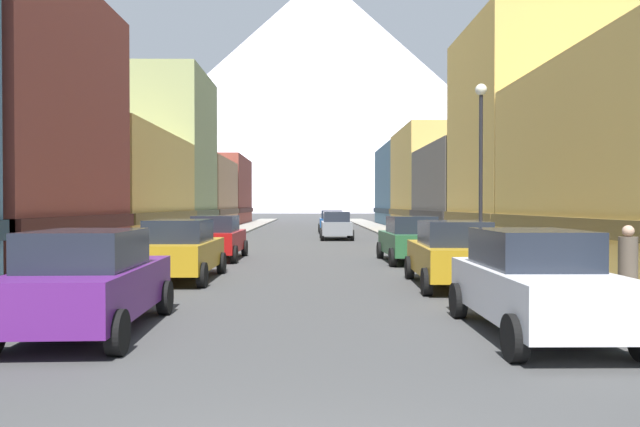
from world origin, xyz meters
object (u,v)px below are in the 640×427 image
Objects in this scene: car_right_0 at (535,282)px; streetlamp_right at (481,148)px; car_driving_1 at (331,221)px; car_right_2 at (410,239)px; potted_plant_1 at (43,268)px; car_right_1 at (452,254)px; car_left_0 at (90,281)px; car_left_2 at (217,237)px; pedestrian_0 at (628,271)px; car_left_1 at (181,250)px; car_driving_0 at (336,225)px.

car_right_0 is 0.75× the size of streetlamp_right.
streetlamp_right is (3.75, -28.48, 3.09)m from car_driving_1.
car_right_2 is 5.35m from streetlamp_right.
car_right_1 is at bearing 1.44° from potted_plant_1.
car_right_2 is (7.60, 12.51, 0.00)m from car_left_0.
car_left_2 is 0.99× the size of car_right_2.
pedestrian_0 is (10.05, 1.33, 0.01)m from car_left_0.
car_right_1 reaches higher than potted_plant_1.
car_left_1 is 1.00× the size of car_driving_0.
car_right_0 is 5.97m from car_right_1.
car_driving_1 is (5.40, 29.71, 0.00)m from car_left_1.
car_driving_0 is (-2.20, 22.17, 0.00)m from car_right_1.
car_left_0 is 1.01× the size of car_driving_0.
car_left_2 is at bearing 69.17° from potted_plant_1.
car_left_2 is 16.03m from car_right_0.
car_right_1 is (-0.00, 5.97, 0.00)m from car_right_0.
potted_plant_1 is at bearing -110.83° from car_left_2.
car_right_0 is at bearing -44.56° from car_left_1.
car_left_1 is 3.68m from potted_plant_1.
car_right_2 is 15.48m from car_driving_0.
car_right_1 is 5.60× the size of potted_plant_1.
car_left_1 is at bearing 149.78° from pedestrian_0.
car_left_0 is 13.81m from car_left_2.
car_left_1 is at bearing 135.44° from car_right_0.
car_driving_1 is (5.40, 36.90, 0.00)m from car_left_0.
car_left_2 is at bearing -111.05° from car_driving_0.
car_right_2 is at bearing 110.73° from streetlamp_right.
potted_plant_1 is (-3.20, -8.41, -0.35)m from car_left_2.
streetlamp_right reaches higher than car_left_2.
car_right_1 is 2.69× the size of pedestrian_0.
car_right_2 is 1.01× the size of car_driving_0.
streetlamp_right reaches higher than car_driving_1.
car_left_1 is 30.20m from car_driving_1.
car_driving_0 is 0.75× the size of streetlamp_right.
car_right_2 and car_driving_1 have the same top height.
car_left_0 and car_right_0 have the same top height.
car_right_0 is 0.99× the size of car_right_2.
car_right_0 is at bearing -2.26° from car_left_0.
car_driving_0 is 5.52× the size of potted_plant_1.
car_driving_1 is 28.89m from streetlamp_right.
car_left_0 is at bearing -137.37° from streetlamp_right.
car_driving_0 is 1.00× the size of car_driving_1.
car_left_2 is at bearing 128.85° from pedestrian_0.
streetlamp_right is (9.15, 8.42, 3.09)m from car_left_0.
car_left_0 is at bearing -89.99° from car_left_2.
car_left_2 is at bearing 133.04° from car_right_1.
car_right_2 is at bearing 58.73° from car_left_0.
streetlamp_right reaches higher than car_left_1.
car_left_2 is 1.00× the size of car_right_0.
car_driving_1 is at bearing 81.68° from car_left_0.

